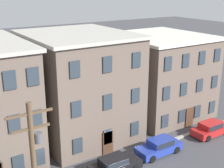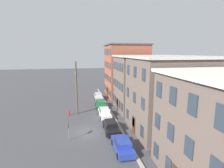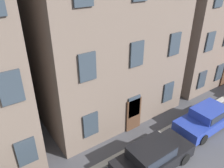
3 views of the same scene
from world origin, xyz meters
name	(u,v)px [view 1 (image 1 of 3)]	position (x,y,z in m)	size (l,w,h in m)	color
kerb_strip	(101,165)	(0.00, 4.50, 0.08)	(56.00, 0.36, 0.16)	#9E998E
apartment_far	(79,84)	(1.58, 11.39, 5.24)	(9.66, 11.30, 10.45)	#66564C
apartment_annex	(159,74)	(12.09, 11.16, 4.72)	(10.06, 10.84, 9.40)	#66564C
car_black	(115,164)	(0.39, 3.03, 0.75)	(4.40, 1.92, 1.43)	black
car_blue	(159,146)	(5.55, 3.37, 0.75)	(4.40, 1.92, 1.43)	#233899
car_red	(211,128)	(12.52, 3.31, 0.75)	(4.40, 1.92, 1.43)	#B21E1E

